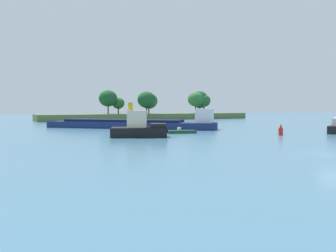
{
  "coord_description": "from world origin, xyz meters",
  "views": [
    {
      "loc": [
        -29.39,
        -23.09,
        4.63
      ],
      "look_at": [
        -1.03,
        32.63,
        1.2
      ],
      "focal_mm": 37.83,
      "sensor_mm": 36.0,
      "label": 1
    }
  ],
  "objects_px": {
    "tugboat": "(140,128)",
    "channel_buoy_red": "(281,130)",
    "cargo_barge": "(133,124)",
    "small_motorboat": "(181,132)"
  },
  "relations": [
    {
      "from": "cargo_barge",
      "to": "channel_buoy_red",
      "type": "xyz_separation_m",
      "value": [
        14.47,
        -28.28,
        -0.19
      ]
    },
    {
      "from": "small_motorboat",
      "to": "cargo_barge",
      "type": "distance_m",
      "value": 17.3
    },
    {
      "from": "tugboat",
      "to": "cargo_barge",
      "type": "relative_size",
      "value": 0.3
    },
    {
      "from": "cargo_barge",
      "to": "channel_buoy_red",
      "type": "height_order",
      "value": "cargo_barge"
    },
    {
      "from": "channel_buoy_red",
      "to": "tugboat",
      "type": "bearing_deg",
      "value": 160.17
    },
    {
      "from": "tugboat",
      "to": "small_motorboat",
      "type": "bearing_deg",
      "value": 20.61
    },
    {
      "from": "tugboat",
      "to": "small_motorboat",
      "type": "distance_m",
      "value": 9.91
    },
    {
      "from": "tugboat",
      "to": "channel_buoy_red",
      "type": "xyz_separation_m",
      "value": [
        21.33,
        -7.69,
        -0.56
      ]
    },
    {
      "from": "cargo_barge",
      "to": "small_motorboat",
      "type": "bearing_deg",
      "value": -82.13
    },
    {
      "from": "small_motorboat",
      "to": "tugboat",
      "type": "bearing_deg",
      "value": -159.39
    }
  ]
}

